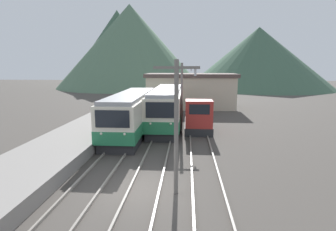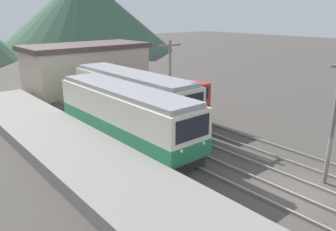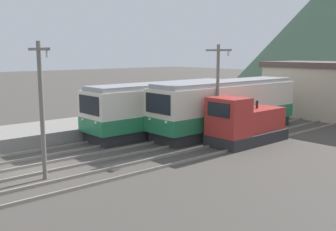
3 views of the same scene
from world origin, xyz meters
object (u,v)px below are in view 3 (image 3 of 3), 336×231
object	(u,v)px
commuter_train_center	(226,108)
shunting_locomotive	(245,124)
commuter_train_left	(165,109)
catenary_mast_near	(42,105)
catenary_mast_mid	(218,89)

from	to	relation	value
commuter_train_center	shunting_locomotive	bearing A→B (deg)	-30.43
commuter_train_left	commuter_train_center	world-z (taller)	commuter_train_center
shunting_locomotive	catenary_mast_near	size ratio (longest dim) A/B	0.91
shunting_locomotive	catenary_mast_mid	bearing A→B (deg)	-148.90
catenary_mast_near	catenary_mast_mid	xyz separation A→B (m)	(0.00, 11.50, 0.00)
commuter_train_center	catenary_mast_mid	world-z (taller)	catenary_mast_mid
commuter_train_center	shunting_locomotive	xyz separation A→B (m)	(3.00, -1.76, -0.51)
commuter_train_center	catenary_mast_near	size ratio (longest dim) A/B	2.08
shunting_locomotive	catenary_mast_mid	size ratio (longest dim) A/B	0.91
shunting_locomotive	catenary_mast_mid	xyz separation A→B (m)	(-1.49, -0.90, 2.16)
commuter_train_left	shunting_locomotive	bearing A→B (deg)	15.07
commuter_train_left	shunting_locomotive	size ratio (longest dim) A/B	2.18
shunting_locomotive	catenary_mast_near	xyz separation A→B (m)	(-1.49, -12.40, 2.16)
shunting_locomotive	catenary_mast_mid	distance (m)	2.78
catenary_mast_mid	commuter_train_left	bearing A→B (deg)	-171.27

